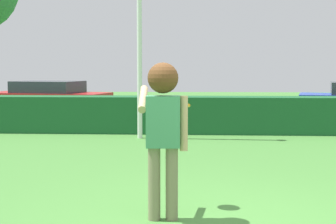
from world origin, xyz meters
TOP-DOWN VIEW (x-y plane):
  - person at (-0.54, 0.19)m, footprint 0.59×0.75m
  - frisbee at (-0.38, 0.76)m, footprint 0.27×0.27m
  - hedge_row at (0.00, 7.95)m, footprint 26.36×0.90m
  - parked_car_red at (-5.36, 12.05)m, footprint 4.48×2.63m

SIDE VIEW (x-z plane):
  - hedge_row at x=0.00m, z-range 0.00..0.96m
  - parked_car_red at x=-5.36m, z-range 0.06..1.31m
  - person at x=-0.54m, z-range 0.25..2.05m
  - frisbee at x=-0.38m, z-range 1.23..1.31m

